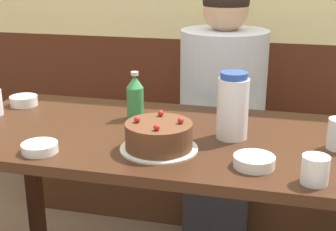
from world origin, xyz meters
TOP-DOWN VIEW (x-y plane):
  - bench_seat at (0.00, 0.83)m, footprint 1.88×0.38m
  - dining_table at (0.00, 0.00)m, footprint 1.52×0.71m
  - birthday_cake at (0.03, -0.15)m, footprint 0.25×0.25m
  - water_pitcher at (0.25, 0.02)m, footprint 0.11×0.11m
  - soju_bottle at (-0.14, 0.13)m, footprint 0.06×0.06m
  - bowl_soup_white at (0.34, -0.21)m, footprint 0.12×0.12m
  - bowl_rice_small at (-0.33, -0.26)m, footprint 0.11×0.11m
  - bowl_side_dish at (-0.64, 0.18)m, footprint 0.11×0.11m
  - glass_tumbler_short at (0.50, -0.28)m, footprint 0.08×0.08m
  - person_dark_striped at (0.14, 0.62)m, footprint 0.40×0.40m

SIDE VIEW (x-z plane):
  - bench_seat at x=0.00m, z-range 0.00..0.47m
  - person_dark_striped at x=0.14m, z-range 0.01..1.26m
  - dining_table at x=0.00m, z-range 0.28..1.05m
  - bowl_rice_small at x=-0.33m, z-range 0.77..0.80m
  - bowl_soup_white at x=0.34m, z-range 0.77..0.80m
  - bowl_side_dish at x=-0.64m, z-range 0.77..0.81m
  - glass_tumbler_short at x=0.50m, z-range 0.77..0.85m
  - birthday_cake at x=0.03m, z-range 0.76..0.87m
  - soju_bottle at x=-0.14m, z-range 0.76..0.95m
  - water_pitcher at x=0.25m, z-range 0.76..0.99m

